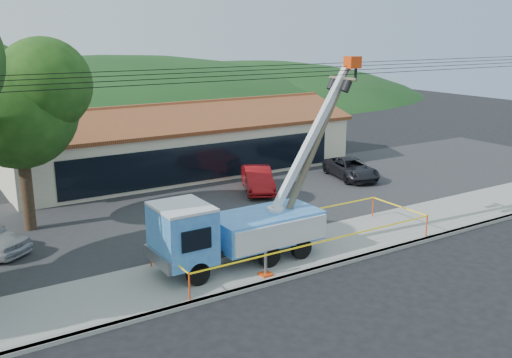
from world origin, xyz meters
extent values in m
plane|color=black|center=(0.00, 0.00, 0.00)|extent=(120.00, 120.00, 0.00)
cube|color=gray|center=(0.00, 2.10, 0.07)|extent=(60.00, 0.25, 0.15)
cube|color=gray|center=(0.00, 4.00, 0.07)|extent=(60.00, 4.00, 0.15)
cube|color=#28282B|center=(0.00, 12.00, 0.05)|extent=(60.00, 12.00, 0.10)
cube|color=beige|center=(4.00, 20.00, 1.70)|extent=(22.00, 8.00, 3.40)
cube|color=black|center=(4.00, 15.98, 1.43)|extent=(18.04, 0.08, 2.21)
cube|color=brown|center=(4.00, 18.00, 3.90)|extent=(22.50, 4.53, 1.52)
cube|color=brown|center=(4.00, 22.00, 3.90)|extent=(22.50, 4.53, 1.52)
cube|color=brown|center=(4.00, 20.00, 4.55)|extent=(22.50, 0.30, 0.25)
cylinder|color=#332316|center=(-7.00, 13.00, 2.09)|extent=(0.56, 0.56, 4.18)
sphere|color=#183C10|center=(-7.00, 13.00, 5.70)|extent=(5.25, 5.25, 5.25)
sphere|color=#183C10|center=(-5.95, 12.30, 6.84)|extent=(4.20, 4.20, 4.20)
ellipsoid|color=#153814|center=(10.00, 55.00, 0.00)|extent=(89.60, 64.00, 32.00)
ellipsoid|color=#153814|center=(30.00, 55.00, 0.00)|extent=(72.80, 52.00, 26.00)
cylinder|color=black|center=(0.00, 3.10, 7.48)|extent=(60.00, 0.02, 0.02)
cylinder|color=black|center=(0.00, 3.60, 7.60)|extent=(60.00, 0.02, 0.02)
cylinder|color=black|center=(0.00, 4.10, 7.72)|extent=(60.00, 0.02, 0.02)
cylinder|color=black|center=(0.00, 4.50, 7.84)|extent=(60.00, 0.02, 0.02)
cylinder|color=black|center=(-3.12, 3.23, 0.58)|extent=(0.88, 0.29, 0.88)
cylinder|color=black|center=(-3.12, 5.28, 0.58)|extent=(0.88, 0.29, 0.88)
cylinder|color=black|center=(0.00, 3.23, 0.58)|extent=(0.88, 0.29, 0.88)
cylinder|color=black|center=(0.00, 5.28, 0.58)|extent=(0.88, 0.29, 0.88)
cylinder|color=black|center=(1.56, 3.23, 0.58)|extent=(0.88, 0.29, 0.88)
cylinder|color=black|center=(1.56, 5.28, 0.58)|extent=(0.88, 0.29, 0.88)
cube|color=black|center=(-0.59, 4.26, 0.83)|extent=(6.43, 0.97, 0.24)
cube|color=#3B71D4|center=(-3.22, 4.26, 1.80)|extent=(1.95, 2.34, 2.05)
cube|color=silver|center=(-3.22, 4.26, 2.87)|extent=(1.95, 2.34, 0.12)
cube|color=black|center=(-4.14, 4.26, 1.95)|extent=(0.08, 1.75, 0.88)
cube|color=gray|center=(-4.24, 4.26, 1.02)|extent=(0.15, 2.24, 0.49)
cube|color=#3B71D4|center=(0.49, 4.26, 1.41)|extent=(4.48, 2.34, 1.17)
cylinder|color=silver|center=(0.97, 4.26, 1.85)|extent=(0.68, 0.68, 0.58)
cube|color=silver|center=(2.81, 4.26, 4.99)|extent=(3.91, 0.27, 5.93)
cube|color=gray|center=(3.10, 4.26, 5.23)|extent=(2.35, 0.18, 3.57)
cube|color=#E93F0C|center=(4.65, 4.06, 7.88)|extent=(0.58, 0.49, 0.49)
cube|color=#E93F0C|center=(-0.59, 2.60, 0.19)|extent=(0.44, 0.44, 0.08)
cube|color=#E93F0C|center=(1.95, 5.91, 0.19)|extent=(0.44, 0.44, 0.08)
cylinder|color=brown|center=(2.68, 4.25, 4.02)|extent=(4.19, 0.29, 7.86)
cube|color=brown|center=(4.32, 4.25, 7.23)|extent=(0.15, 1.65, 0.15)
cylinder|color=black|center=(4.13, 4.71, 6.95)|extent=(0.50, 0.33, 0.56)
cylinder|color=black|center=(4.13, 3.79, 6.95)|extent=(0.50, 0.33, 0.56)
cylinder|color=#E93F0C|center=(-3.93, 2.27, 0.66)|extent=(0.06, 0.06, 1.01)
cylinder|color=#E93F0C|center=(7.87, 2.27, 0.66)|extent=(0.06, 0.06, 1.01)
cylinder|color=#E93F0C|center=(7.87, 5.72, 0.66)|extent=(0.06, 0.06, 1.01)
cylinder|color=#E93F0C|center=(-3.93, 5.72, 0.66)|extent=(0.06, 0.06, 1.01)
cube|color=yellow|center=(1.97, 2.27, 1.11)|extent=(11.80, 0.01, 0.06)
cube|color=yellow|center=(7.87, 3.99, 1.11)|extent=(0.01, 3.45, 0.06)
cube|color=yellow|center=(1.97, 5.72, 1.11)|extent=(11.80, 0.01, 0.06)
cube|color=yellow|center=(-3.93, 3.99, 1.11)|extent=(0.01, 3.45, 0.06)
imported|color=maroon|center=(5.56, 12.81, 0.00)|extent=(3.18, 4.56, 1.43)
imported|color=black|center=(12.15, 12.18, 0.00)|extent=(3.10, 4.93, 1.27)
camera|label=1|loc=(-11.59, -14.12, 9.12)|focal=40.00mm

